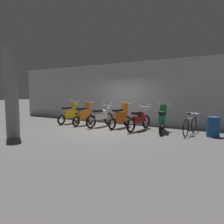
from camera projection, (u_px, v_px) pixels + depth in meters
name	position (u px, v px, depth m)	size (l,w,h in m)	color
ground_plane	(105.00, 129.00, 9.49)	(80.00, 80.00, 0.00)	#565451
back_wall	(127.00, 93.00, 11.28)	(16.00, 0.30, 3.29)	#ADADB2
motorbike_slot_0	(70.00, 114.00, 11.13)	(0.59, 1.68, 1.29)	black
motorbike_slot_1	(84.00, 115.00, 10.57)	(0.56, 1.68, 1.18)	black
motorbike_slot_2	(101.00, 117.00, 10.07)	(0.58, 1.94, 1.15)	black
motorbike_slot_3	(120.00, 117.00, 9.69)	(0.56, 1.67, 1.18)	black
motorbike_slot_4	(139.00, 119.00, 9.06)	(0.59, 1.94, 1.15)	black
motorbike_slot_5	(162.00, 120.00, 8.62)	(0.59, 1.67, 1.29)	black
bicycle	(190.00, 126.00, 8.18)	(0.50, 1.72, 0.89)	black
support_pillar	(12.00, 93.00, 7.42)	(0.46, 0.46, 3.29)	gray
trash_bin	(213.00, 127.00, 7.75)	(0.47, 0.47, 0.76)	navy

